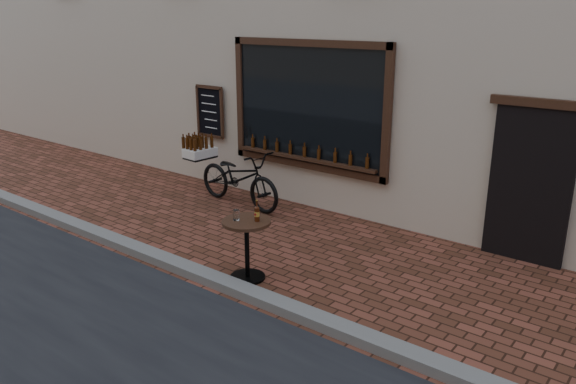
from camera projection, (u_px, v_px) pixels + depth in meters
The scene contains 4 objects.
ground at pixel (265, 315), 6.61m from camera, with size 90.00×90.00×0.00m, color #4C2718.
kerb at pixel (276, 303), 6.74m from camera, with size 90.00×0.25×0.12m, color slate.
cargo_bicycle at pixel (237, 177), 10.25m from camera, with size 2.40×0.86×1.12m.
bistro_table at pixel (247, 237), 7.34m from camera, with size 0.64×0.64×1.10m.
Camera 1 is at (3.80, -4.46, 3.39)m, focal length 35.00 mm.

